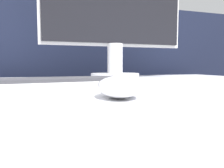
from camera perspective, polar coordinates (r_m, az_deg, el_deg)
name	(u,v)px	position (r m, az deg, el deg)	size (l,w,h in m)	color
partition_panel	(67,109)	(1.24, -11.66, -6.44)	(5.00, 0.03, 1.17)	black
computer_mouse_near	(118,87)	(0.37, 1.65, -0.71)	(0.09, 0.12, 0.04)	white
keyboard	(56,83)	(0.56, -14.35, 0.29)	(0.39, 0.15, 0.02)	silver
monitor	(115,11)	(0.97, 0.77, 18.57)	(0.63, 0.21, 0.51)	silver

